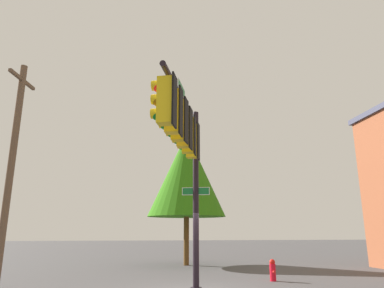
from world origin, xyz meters
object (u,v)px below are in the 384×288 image
object	(u,v)px
signal_pole_assembly	(184,139)
tree_mid	(187,174)
fire_hydrant	(273,270)
utility_pole	(11,164)

from	to	relation	value
signal_pole_assembly	tree_mid	xyz separation A→B (m)	(-11.17, 1.37, 0.82)
fire_hydrant	tree_mid	xyz separation A→B (m)	(-6.75, -2.69, 4.90)
utility_pole	tree_mid	size ratio (longest dim) A/B	1.06
utility_pole	fire_hydrant	distance (m)	10.86
fire_hydrant	signal_pole_assembly	bearing A→B (deg)	-42.60
signal_pole_assembly	utility_pole	world-z (taller)	utility_pole
fire_hydrant	tree_mid	world-z (taller)	tree_mid
utility_pole	fire_hydrant	bearing A→B (deg)	93.21
tree_mid	signal_pole_assembly	bearing A→B (deg)	-6.97
signal_pole_assembly	fire_hydrant	bearing A→B (deg)	137.40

